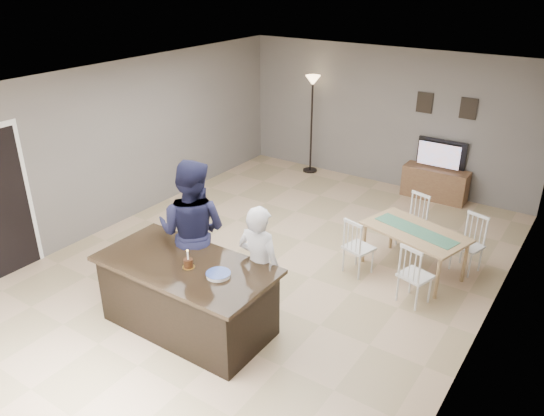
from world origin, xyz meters
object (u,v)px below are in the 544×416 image
Objects in this scene: television at (440,154)px; dining_table at (415,238)px; tv_console at (435,184)px; plate_stack at (218,274)px; woman at (259,267)px; kitchen_island at (188,295)px; man at (193,232)px; floor_lamp at (312,98)px; birthday_cake at (188,263)px.

dining_table is (0.60, -2.86, -0.31)m from television.
dining_table is at bearing -77.88° from tv_console.
woman is at bearing 72.83° from plate_stack.
woman is (0.67, 0.55, 0.34)m from kitchen_island.
kitchen_island is 1.35× the size of woman.
man is (-1.57, -5.02, 0.67)m from tv_console.
floor_lamp is at bearing -179.04° from tv_console.
tv_console is 5.65m from plate_stack.
television is (1.20, 5.64, 0.41)m from kitchen_island.
television reaches higher than dining_table.
television is at bearing 78.97° from birthday_cake.
floor_lamp is (-2.70, -0.05, 1.29)m from tv_console.
woman reaches higher than kitchen_island.
plate_stack is at bearing -97.14° from tv_console.
plate_stack is at bearing -0.32° from kitchen_island.
television is 4.00× the size of birthday_cake.
man is 6.92× the size of plate_stack.
floor_lamp is at bearing 109.93° from plate_stack.
television reaches higher than plate_stack.
dining_table is at bearing 58.80° from birthday_cake.
man reaches higher than kitchen_island.
kitchen_island is 9.40× the size of birthday_cake.
man is at bearing 124.02° from kitchen_island.
man reaches higher than tv_console.
dining_table is at bearing -117.74° from woman.
floor_lamp is at bearing -67.28° from woman.
man is (-1.04, 0.00, 0.17)m from woman.
dining_table is at bearing 57.05° from kitchen_island.
birthday_cake is at bearing -101.17° from tv_console.
man is at bearing -77.20° from floor_lamp.
tv_console is 0.62× the size of man.
birthday_cake reaches higher than kitchen_island.
television is at bearing 2.44° from floor_lamp.
kitchen_island is at bearing -74.79° from floor_lamp.
man is 0.75m from birthday_cake.
plate_stack is 0.15× the size of dining_table.
floor_lamp is (-2.70, -0.12, 0.72)m from television.
kitchen_island is 1.05× the size of floor_lamp.
man is 5.14m from floor_lamp.
floor_lamp reaches higher than birthday_cake.
floor_lamp is at bearing -94.18° from man.
floor_lamp reaches higher than woman.
plate_stack reaches higher than tv_console.
man is at bearing 147.66° from plate_stack.
floor_lamp is (-1.59, 5.57, 0.63)m from birthday_cake.
floor_lamp is (-3.30, 2.75, 1.04)m from dining_table.
television is 0.45× the size of floor_lamp.
kitchen_island reaches higher than tv_console.
kitchen_island is 0.69m from plate_stack.
floor_lamp is (-1.13, 4.97, 0.62)m from man.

